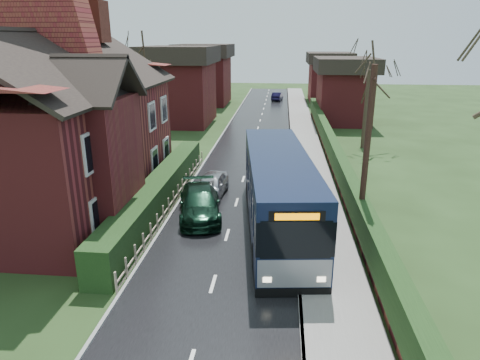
# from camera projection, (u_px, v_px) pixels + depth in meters

# --- Properties ---
(ground) EXTENTS (140.00, 140.00, 0.00)m
(ground) POSITION_uv_depth(u_px,v_px,m) (221.00, 257.00, 17.13)
(ground) COLOR #2E4C20
(ground) RESTS_ON ground
(road) EXTENTS (6.00, 100.00, 0.02)m
(road) POSITION_uv_depth(u_px,v_px,m) (243.00, 179.00, 26.57)
(road) COLOR black
(road) RESTS_ON ground
(pavement) EXTENTS (2.50, 100.00, 0.14)m
(pavement) POSITION_uv_depth(u_px,v_px,m) (312.00, 180.00, 26.16)
(pavement) COLOR slate
(pavement) RESTS_ON ground
(kerb_right) EXTENTS (0.12, 100.00, 0.14)m
(kerb_right) POSITION_uv_depth(u_px,v_px,m) (293.00, 180.00, 26.27)
(kerb_right) COLOR gray
(kerb_right) RESTS_ON ground
(kerb_left) EXTENTS (0.12, 100.00, 0.10)m
(kerb_left) POSITION_uv_depth(u_px,v_px,m) (195.00, 177.00, 26.84)
(kerb_left) COLOR gray
(kerb_left) RESTS_ON ground
(front_hedge) EXTENTS (1.20, 16.00, 1.60)m
(front_hedge) POSITION_uv_depth(u_px,v_px,m) (159.00, 193.00, 21.96)
(front_hedge) COLOR black
(front_hedge) RESTS_ON ground
(picket_fence) EXTENTS (0.10, 16.00, 0.90)m
(picket_fence) POSITION_uv_depth(u_px,v_px,m) (174.00, 199.00, 22.00)
(picket_fence) COLOR tan
(picket_fence) RESTS_ON ground
(right_wall_hedge) EXTENTS (0.60, 50.00, 1.80)m
(right_wall_hedge) POSITION_uv_depth(u_px,v_px,m) (339.00, 166.00, 25.71)
(right_wall_hedge) COLOR maroon
(right_wall_hedge) RESTS_ON ground
(brick_house) EXTENTS (9.30, 14.60, 10.30)m
(brick_house) POSITION_uv_depth(u_px,v_px,m) (58.00, 123.00, 21.06)
(brick_house) COLOR maroon
(brick_house) RESTS_ON ground
(bus) EXTENTS (3.86, 11.60, 3.46)m
(bus) POSITION_uv_depth(u_px,v_px,m) (278.00, 193.00, 19.24)
(bus) COLOR black
(bus) RESTS_ON ground
(car_silver) EXTENTS (1.74, 3.83, 1.27)m
(car_silver) POSITION_uv_depth(u_px,v_px,m) (211.00, 185.00, 23.57)
(car_silver) COLOR #B8B8BE
(car_silver) RESTS_ON ground
(car_green) EXTENTS (2.89, 5.07, 1.39)m
(car_green) POSITION_uv_depth(u_px,v_px,m) (200.00, 203.00, 20.83)
(car_green) COLOR black
(car_green) RESTS_ON ground
(car_distant) EXTENTS (1.69, 3.66, 1.16)m
(car_distant) POSITION_uv_depth(u_px,v_px,m) (277.00, 96.00, 59.86)
(car_distant) COLOR black
(car_distant) RESTS_ON ground
(bus_stop_sign) EXTENTS (0.18, 0.41, 2.76)m
(bus_stop_sign) POSITION_uv_depth(u_px,v_px,m) (300.00, 183.00, 20.18)
(bus_stop_sign) COLOR slate
(bus_stop_sign) RESTS_ON ground
(telegraph_pole) EXTENTS (0.25, 0.95, 7.38)m
(telegraph_pole) POSITION_uv_depth(u_px,v_px,m) (366.00, 155.00, 17.72)
(telegraph_pole) COLOR black
(telegraph_pole) RESTS_ON ground
(tree_right_far) EXTENTS (4.49, 4.49, 8.66)m
(tree_right_far) POSITION_uv_depth(u_px,v_px,m) (370.00, 64.00, 32.23)
(tree_right_far) COLOR #32271D
(tree_right_far) RESTS_ON ground
(tree_house_side) EXTENTS (4.12, 4.12, 9.37)m
(tree_house_side) POSITION_uv_depth(u_px,v_px,m) (143.00, 57.00, 32.70)
(tree_house_side) COLOR #33281E
(tree_house_side) RESTS_ON ground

